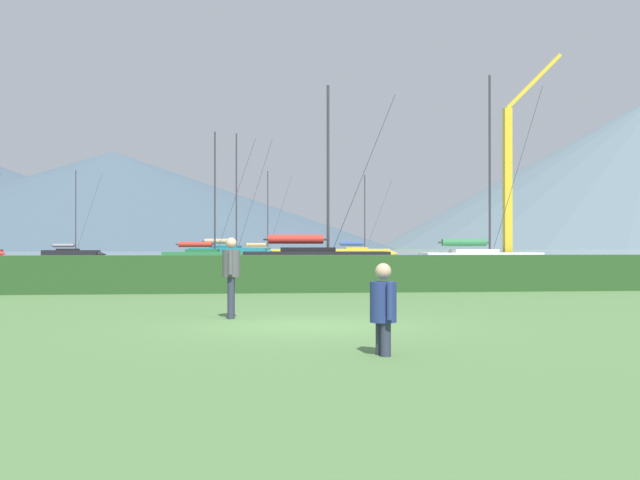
# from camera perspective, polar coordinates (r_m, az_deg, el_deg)

# --- Properties ---
(ground_plane) EXTENTS (1000.00, 1000.00, 0.00)m
(ground_plane) POSITION_cam_1_polar(r_m,az_deg,el_deg) (15.28, -0.97, -5.97)
(ground_plane) COLOR #517A42
(harbor_water) EXTENTS (320.00, 246.00, 0.00)m
(harbor_water) POSITION_cam_1_polar(r_m,az_deg,el_deg) (152.15, -6.01, -0.93)
(harbor_water) COLOR #8C9EA3
(harbor_water) RESTS_ON ground_plane
(hedge_line) EXTENTS (80.00, 1.20, 1.18)m
(hedge_line) POSITION_cam_1_polar(r_m,az_deg,el_deg) (26.20, -3.32, -2.35)
(hedge_line) COLOR #284C23
(hedge_line) RESTS_ON ground_plane
(sailboat_slip_1) EXTENTS (7.90, 2.39, 11.37)m
(sailboat_slip_1) POSITION_cam_1_polar(r_m,az_deg,el_deg) (48.51, 11.15, -1.34)
(sailboat_slip_1) COLOR white
(sailboat_slip_1) RESTS_ON harbor_water
(sailboat_slip_2) EXTENTS (7.63, 2.72, 10.89)m
(sailboat_slip_2) POSITION_cam_1_polar(r_m,az_deg,el_deg) (104.16, -3.89, -0.84)
(sailboat_slip_2) COLOR gold
(sailboat_slip_2) RESTS_ON harbor_water
(sailboat_slip_3) EXTENTS (7.13, 2.60, 9.91)m
(sailboat_slip_3) POSITION_cam_1_polar(r_m,az_deg,el_deg) (96.13, -16.81, -0.89)
(sailboat_slip_3) COLOR black
(sailboat_slip_3) RESTS_ON harbor_water
(sailboat_slip_5) EXTENTS (7.58, 2.88, 9.97)m
(sailboat_slip_5) POSITION_cam_1_polar(r_m,az_deg,el_deg) (61.86, -7.71, -1.17)
(sailboat_slip_5) COLOR #236B38
(sailboat_slip_5) RESTS_ON harbor_water
(sailboat_slip_8) EXTENTS (9.32, 4.59, 12.88)m
(sailboat_slip_8) POSITION_cam_1_polar(r_m,az_deg,el_deg) (84.19, -6.18, -0.86)
(sailboat_slip_8) COLOR #19707A
(sailboat_slip_8) RESTS_ON harbor_water
(sailboat_slip_10) EXTENTS (8.07, 2.90, 9.73)m
(sailboat_slip_10) POSITION_cam_1_polar(r_m,az_deg,el_deg) (96.37, 2.83, -0.87)
(sailboat_slip_10) COLOR gold
(sailboat_slip_10) RESTS_ON harbor_water
(sailboat_slip_11) EXTENTS (8.68, 2.89, 9.79)m
(sailboat_slip_11) POSITION_cam_1_polar(r_m,az_deg,el_deg) (42.47, -0.14, -1.43)
(sailboat_slip_11) COLOR black
(sailboat_slip_11) RESTS_ON harbor_water
(person_seated_viewer) EXTENTS (0.36, 0.56, 1.25)m
(person_seated_viewer) POSITION_cam_1_polar(r_m,az_deg,el_deg) (11.16, 4.40, -4.50)
(person_seated_viewer) COLOR #2D3347
(person_seated_viewer) RESTS_ON ground_plane
(person_standing_walker) EXTENTS (0.36, 0.57, 1.65)m
(person_standing_walker) POSITION_cam_1_polar(r_m,az_deg,el_deg) (16.82, -6.17, -2.13)
(person_standing_walker) COLOR #2D3347
(person_standing_walker) RESTS_ON ground_plane
(dock_crane) EXTENTS (6.85, 2.00, 21.57)m
(dock_crane) POSITION_cam_1_polar(r_m,az_deg,el_deg) (87.66, 12.99, 3.39)
(dock_crane) COLOR #333338
(dock_crane) RESTS_ON ground_plane
(distant_hill_central_peak) EXTENTS (209.97, 209.97, 36.20)m
(distant_hill_central_peak) POSITION_cam_1_polar(r_m,az_deg,el_deg) (313.66, -14.17, 2.67)
(distant_hill_central_peak) COLOR #425666
(distant_hill_central_peak) RESTS_ON ground_plane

